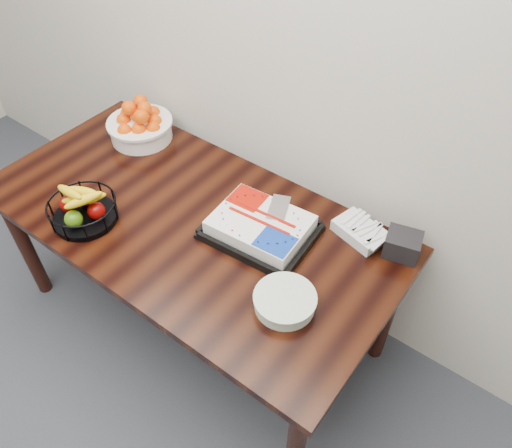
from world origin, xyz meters
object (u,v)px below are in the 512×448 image
Objects in this scene: fruit_basket at (83,209)px; cake_tray at (261,227)px; plate_stack at (285,301)px; table at (190,231)px; tangerine_bowl at (140,123)px; napkin_box at (403,245)px.

cake_tray is at bearing 30.61° from fruit_basket.
cake_tray reaches higher than plate_stack.
fruit_basket reaches higher than cake_tray.
tangerine_bowl is (-0.56, 0.28, 0.17)m from table.
table is at bearing -160.87° from cake_tray.
napkin_box is at bearing 26.23° from cake_tray.
table is 0.45m from fruit_basket.
napkin_box is (0.50, 0.24, 0.01)m from cake_tray.
plate_stack is at bearing 8.68° from fruit_basket.
cake_tray is 0.55m from napkin_box.
cake_tray is 1.99× the size of plate_stack.
napkin_box is at bearing 28.72° from fruit_basket.
cake_tray is 0.88m from tangerine_bowl.
cake_tray is 3.40× the size of napkin_box.
fruit_basket is (-0.32, -0.27, 0.15)m from table.
plate_stack is at bearing -12.39° from table.
tangerine_bowl is (-0.86, 0.17, 0.05)m from cake_tray.
fruit_basket is (0.23, -0.54, -0.03)m from tangerine_bowl.
fruit_basket is at bearing -140.64° from table.
tangerine_bowl is at bearing -176.98° from napkin_box.
fruit_basket is 0.92m from plate_stack.
napkin_box reaches higher than table.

